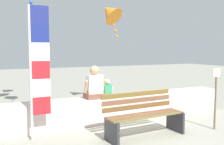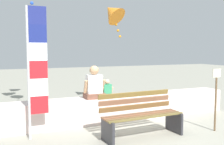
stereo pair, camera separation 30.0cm
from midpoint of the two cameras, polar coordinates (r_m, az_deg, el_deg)
ground_plane at (r=5.79m, az=5.75°, el=-12.65°), size 40.00×40.00×0.00m
seawall_ledge at (r=6.54m, az=1.15°, el=-7.79°), size 5.96×0.60×0.60m
park_bench at (r=5.30m, az=5.43°, el=-9.58°), size 1.70×0.66×0.88m
person_adult at (r=6.09m, az=-5.34°, el=-2.96°), size 0.51×0.38×0.78m
person_child at (r=6.23m, az=-2.46°, el=-3.99°), size 0.29×0.21×0.44m
flag_banner at (r=5.12m, az=-18.08°, el=1.47°), size 0.39×0.05×2.60m
kite_orange at (r=7.96m, az=-1.65°, el=13.37°), size 0.92×0.98×1.16m
sign_post at (r=5.99m, az=20.91°, el=-4.49°), size 0.24×0.04×1.36m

